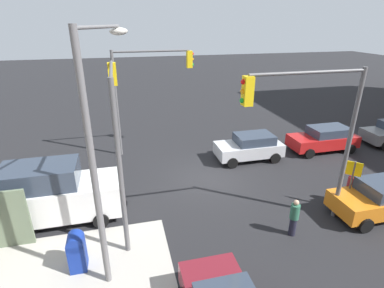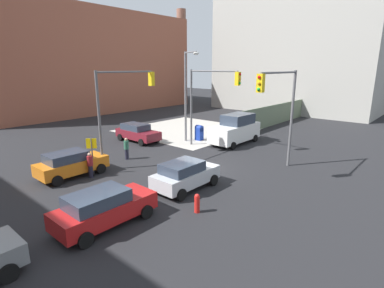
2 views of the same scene
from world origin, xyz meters
The scene contains 14 objects.
ground_plane centered at (0.00, 0.00, 0.00)m, with size 120.00×120.00×0.00m, color black.
traffic_signal_nw_corner centered at (-2.65, 4.50, 4.60)m, with size 4.92×0.36×6.50m.
traffic_signal_se_corner centered at (2.65, -4.50, 4.60)m, with size 4.92×0.36×6.50m.
traffic_signal_ne_corner centered at (4.50, 2.62, 4.60)m, with size 0.36×4.99×6.50m.
street_lamp_corner centered at (5.04, 5.47, 4.70)m, with size 1.45×2.43×8.00m.
warning_sign_two_way centered at (-5.40, 4.16, 1.64)m, with size 0.48×0.48×2.40m.
mailbox_blue centered at (6.20, 5.00, 0.76)m, with size 0.56×0.64×1.43m.
fire_hydrant centered at (-5.00, -4.20, 0.49)m, with size 0.26×0.26×0.94m.
sedan_silver centered at (-3.25, -1.85, 0.84)m, with size 4.05×2.02×1.62m.
coupe_red centered at (-8.57, -1.94, 0.84)m, with size 4.44×2.02×1.62m.
hatchback_orange centered at (-6.51, 4.87, 0.84)m, with size 4.21×2.02×1.62m.
van_white_delivery centered at (7.45, 1.80, 1.28)m, with size 5.40×2.32×2.62m.
pedestrian_crossing centered at (-2.00, 5.20, 0.84)m, with size 0.36×0.36×1.63m.
pedestrian_waiting centered at (-5.80, 3.80, 0.82)m, with size 0.36×0.36×1.59m.
Camera 1 is at (4.29, 13.78, 8.08)m, focal length 28.00 mm.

